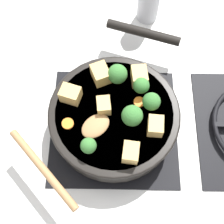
% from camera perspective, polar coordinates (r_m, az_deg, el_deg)
% --- Properties ---
extents(ground_plane, '(2.40, 2.40, 0.00)m').
position_cam_1_polar(ground_plane, '(0.78, -0.00, -2.66)').
color(ground_plane, silver).
extents(front_burner_grate, '(0.31, 0.31, 0.03)m').
position_cam_1_polar(front_burner_grate, '(0.77, -0.00, -2.33)').
color(front_burner_grate, black).
rests_on(front_burner_grate, ground_plane).
extents(skillet_pan, '(0.42, 0.32, 0.06)m').
position_cam_1_polar(skillet_pan, '(0.72, 0.07, -0.69)').
color(skillet_pan, black).
rests_on(skillet_pan, front_burner_grate).
extents(wooden_spoon, '(0.22, 0.22, 0.02)m').
position_cam_1_polar(wooden_spoon, '(0.67, -8.54, -6.64)').
color(wooden_spoon, '#A87A4C').
rests_on(wooden_spoon, skillet_pan).
extents(tofu_cube_center_large, '(0.06, 0.05, 0.04)m').
position_cam_1_polar(tofu_cube_center_large, '(0.72, -2.49, 6.95)').
color(tofu_cube_center_large, tan).
rests_on(tofu_cube_center_large, skillet_pan).
extents(tofu_cube_near_handle, '(0.04, 0.04, 0.03)m').
position_cam_1_polar(tofu_cube_near_handle, '(0.65, 3.01, -7.41)').
color(tofu_cube_near_handle, tan).
rests_on(tofu_cube_near_handle, skillet_pan).
extents(tofu_cube_east_chunk, '(0.05, 0.04, 0.03)m').
position_cam_1_polar(tofu_cube_east_chunk, '(0.72, 4.62, 6.53)').
color(tofu_cube_east_chunk, tan).
rests_on(tofu_cube_east_chunk, skillet_pan).
extents(tofu_cube_west_chunk, '(0.04, 0.03, 0.03)m').
position_cam_1_polar(tofu_cube_west_chunk, '(0.69, -1.92, 1.18)').
color(tofu_cube_west_chunk, tan).
rests_on(tofu_cube_west_chunk, skillet_pan).
extents(tofu_cube_back_piece, '(0.04, 0.04, 0.03)m').
position_cam_1_polar(tofu_cube_back_piece, '(0.67, 7.53, -2.54)').
color(tofu_cube_back_piece, tan).
rests_on(tofu_cube_back_piece, skillet_pan).
extents(tofu_cube_front_piece, '(0.05, 0.05, 0.03)m').
position_cam_1_polar(tofu_cube_front_piece, '(0.70, -7.97, 3.23)').
color(tofu_cube_front_piece, tan).
rests_on(tofu_cube_front_piece, skillet_pan).
extents(broccoli_floret_near_spoon, '(0.05, 0.05, 0.05)m').
position_cam_1_polar(broccoli_floret_near_spoon, '(0.66, 3.30, -0.68)').
color(broccoli_floret_near_spoon, '#709956').
rests_on(broccoli_floret_near_spoon, skillet_pan).
extents(broccoli_floret_center_top, '(0.05, 0.05, 0.05)m').
position_cam_1_polar(broccoli_floret_center_top, '(0.71, 0.62, 6.94)').
color(broccoli_floret_center_top, '#709956').
rests_on(broccoli_floret_center_top, skillet_pan).
extents(broccoli_floret_east_rim, '(0.04, 0.04, 0.04)m').
position_cam_1_polar(broccoli_floret_east_rim, '(0.70, 4.98, 4.81)').
color(broccoli_floret_east_rim, '#709956').
rests_on(broccoli_floret_east_rim, skillet_pan).
extents(broccoli_floret_west_rim, '(0.04, 0.04, 0.05)m').
position_cam_1_polar(broccoli_floret_west_rim, '(0.68, 6.82, 1.90)').
color(broccoli_floret_west_rim, '#709956').
rests_on(broccoli_floret_west_rim, skillet_pan).
extents(broccoli_floret_north_edge, '(0.03, 0.03, 0.04)m').
position_cam_1_polar(broccoli_floret_north_edge, '(0.65, -4.75, -6.16)').
color(broccoli_floret_north_edge, '#709956').
rests_on(broccoli_floret_north_edge, skillet_pan).
extents(carrot_slice_orange_thin, '(0.03, 0.03, 0.01)m').
position_cam_1_polar(carrot_slice_orange_thin, '(0.71, 4.63, 1.84)').
color(carrot_slice_orange_thin, orange).
rests_on(carrot_slice_orange_thin, skillet_pan).
extents(carrot_slice_near_center, '(0.03, 0.03, 0.01)m').
position_cam_1_polar(carrot_slice_near_center, '(0.69, -8.48, -2.11)').
color(carrot_slice_near_center, orange).
rests_on(carrot_slice_near_center, skillet_pan).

